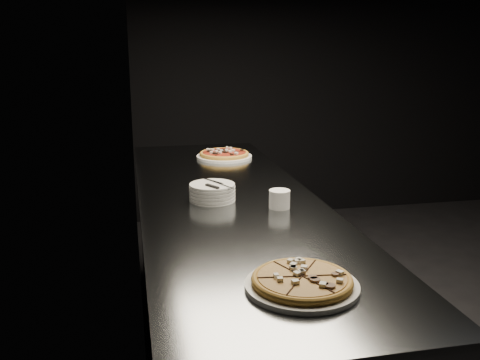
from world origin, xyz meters
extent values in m
cube|color=black|center=(-2.50, 0.00, 1.40)|extent=(0.02, 5.00, 2.80)
cube|color=black|center=(0.00, 2.50, 1.40)|extent=(5.00, 0.02, 2.80)
cube|color=slate|center=(-2.13, 0.00, 0.45)|extent=(0.70, 2.40, 0.90)
cube|color=slate|center=(-2.13, 0.00, 0.91)|extent=(0.74, 2.44, 0.02)
cylinder|color=white|center=(-2.10, -0.89, 0.93)|extent=(0.30, 0.30, 0.01)
cylinder|color=gold|center=(-2.10, -0.89, 0.94)|extent=(0.29, 0.29, 0.01)
torus|color=gold|center=(-2.10, -0.89, 0.95)|extent=(0.30, 0.30, 0.02)
cylinder|color=#EDB24F|center=(-2.10, -0.89, 0.95)|extent=(0.26, 0.26, 0.01)
cylinder|color=white|center=(-2.01, 0.79, 0.93)|extent=(0.31, 0.31, 0.01)
cylinder|color=gold|center=(-2.01, 0.79, 0.94)|extent=(0.29, 0.29, 0.01)
torus|color=gold|center=(-2.01, 0.79, 0.95)|extent=(0.30, 0.30, 0.02)
cylinder|color=maroon|center=(-2.01, 0.79, 0.95)|extent=(0.26, 0.26, 0.01)
cylinder|color=white|center=(-2.20, -0.03, 0.93)|extent=(0.19, 0.19, 0.01)
cylinder|color=white|center=(-2.20, -0.03, 0.94)|extent=(0.19, 0.19, 0.01)
cylinder|color=white|center=(-2.20, -0.03, 0.96)|extent=(0.19, 0.19, 0.01)
cylinder|color=white|center=(-2.20, -0.03, 0.97)|extent=(0.19, 0.19, 0.01)
cylinder|color=white|center=(-2.20, -0.03, 0.98)|extent=(0.19, 0.19, 0.01)
cube|color=silver|center=(-2.19, 0.01, 0.99)|extent=(0.07, 0.11, 0.00)
cube|color=black|center=(-2.21, -0.08, 0.99)|extent=(0.05, 0.07, 0.01)
cube|color=silver|center=(-2.17, -0.04, 0.99)|extent=(0.05, 0.18, 0.00)
cylinder|color=silver|center=(-1.96, -0.19, 0.96)|extent=(0.08, 0.08, 0.07)
cylinder|color=black|center=(-1.96, -0.19, 0.98)|extent=(0.07, 0.07, 0.01)
camera|label=1|loc=(-2.52, -2.12, 1.55)|focal=40.00mm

